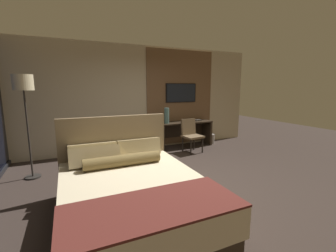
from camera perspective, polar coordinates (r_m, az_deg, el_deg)
name	(u,v)px	position (r m, az deg, el deg)	size (l,w,h in m)	color
ground_plane	(179,184)	(4.12, 2.89, -14.53)	(16.00, 16.00, 0.00)	#332823
wall_back_tv_panel	(142,98)	(6.23, -6.72, 6.99)	(7.20, 0.09, 2.80)	#BCAD8E
bed	(131,193)	(3.08, -9.31, -16.48)	(1.75, 2.24, 1.23)	#33281E
desk	(184,130)	(6.53, 4.12, -0.91)	(1.59, 0.52, 0.73)	#2D2319
tv	(181,93)	(6.61, 3.33, 8.39)	(0.96, 0.04, 0.54)	black
desk_chair	(191,133)	(5.98, 5.77, -1.67)	(0.52, 0.52, 0.87)	brown
floor_lamp	(24,91)	(4.80, -32.77, 7.40)	(0.34, 0.34, 1.92)	#282623
vase_tall	(167,116)	(6.10, -0.36, 2.64)	(0.13, 0.13, 0.42)	#4C706B
book	(197,120)	(6.71, 7.43, 1.51)	(0.25, 0.19, 0.03)	#332D28
waste_bin	(211,139)	(7.04, 10.83, -3.18)	(0.22, 0.22, 0.28)	gray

